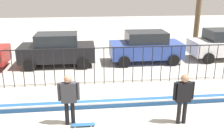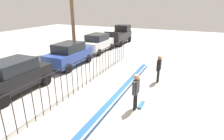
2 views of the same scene
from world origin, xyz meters
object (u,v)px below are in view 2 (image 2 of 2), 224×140
skateboarder (136,89)px  skateboard (141,104)px  pickup_truck (119,35)px  parked_car_white (97,43)px  parked_car_black (14,76)px  parked_car_blue (69,54)px  camera_operator (159,66)px

skateboarder → skateboard: (0.44, -0.19, -1.02)m
skateboard → pickup_truck: 15.87m
skateboard → parked_car_white: bearing=37.4°
skateboard → parked_car_black: parked_car_black is taller
skateboarder → parked_car_blue: size_ratio=0.42×
parked_car_black → pickup_truck: 15.67m
parked_car_black → parked_car_white: same height
parked_car_black → parked_car_blue: bearing=3.7°
skateboard → parked_car_black: size_ratio=0.19×
skateboarder → camera_operator: (3.80, -0.36, -0.01)m
skateboarder → pickup_truck: size_ratio=0.38×
parked_car_blue → pickup_truck: (10.38, -0.24, 0.06)m
parked_car_blue → camera_operator: bearing=-98.2°
parked_car_white → parked_car_blue: bearing=-175.9°
parked_car_black → parked_car_blue: 5.29m
parked_car_white → pickup_truck: bearing=-2.0°
pickup_truck → skateboard: bearing=-149.0°
skateboard → parked_car_white: 11.66m
parked_car_black → parked_car_blue: (5.29, 0.07, 0.00)m
parked_car_blue → parked_car_white: size_ratio=1.00×
skateboarder → skateboard: size_ratio=2.25×
skateboard → parked_car_white: size_ratio=0.19×
parked_car_blue → skateboard: bearing=-122.6°
pickup_truck → camera_operator: bearing=-141.9°
skateboarder → parked_car_white: parked_car_white is taller
camera_operator → parked_car_black: parked_car_black is taller
parked_car_blue → parked_car_white: (5.16, 0.16, 0.00)m
parked_car_white → pickup_truck: (5.22, -0.40, 0.06)m
camera_operator → pickup_truck: pickup_truck is taller
skateboarder → pickup_truck: (14.68, 6.74, -0.04)m
parked_car_black → parked_car_white: 10.45m
parked_car_white → pickup_truck: size_ratio=0.91×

